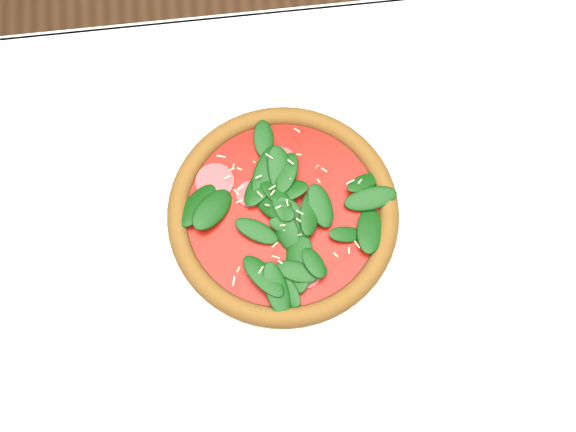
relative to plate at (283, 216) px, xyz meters
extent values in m
plane|color=brown|center=(-0.02, -0.04, -0.76)|extent=(6.00, 6.00, 0.00)
cube|color=white|center=(-0.02, -0.04, -0.03)|extent=(1.20, 0.80, 0.04)
cylinder|color=#4B2F1E|center=(-0.56, 0.30, -0.40)|extent=(0.06, 0.06, 0.71)
cylinder|color=#4B2F1E|center=(0.52, 0.30, -0.40)|extent=(0.06, 0.06, 0.71)
cube|color=white|center=(-0.02, 0.36, -0.12)|extent=(1.20, 0.01, 0.22)
cylinder|color=white|center=(0.00, 0.00, 0.00)|extent=(0.38, 0.38, 0.01)
torus|color=white|center=(0.00, 0.00, 0.00)|extent=(0.38, 0.38, 0.01)
cylinder|color=#986024|center=(0.00, 0.00, 0.01)|extent=(0.38, 0.38, 0.01)
torus|color=#9F6A24|center=(0.00, 0.00, 0.02)|extent=(0.39, 0.39, 0.03)
cylinder|color=#960A05|center=(0.00, 0.00, 0.02)|extent=(0.32, 0.32, 0.00)
cylinder|color=#9B413E|center=(0.00, 0.00, 0.02)|extent=(0.28, 0.28, 0.00)
ellipsoid|color=#0A370A|center=(0.00, 0.00, 0.03)|extent=(0.31, 0.31, 0.03)
cylinder|color=#F5E49F|center=(0.00, 0.00, 0.04)|extent=(0.28, 0.28, 0.00)
camera|label=1|loc=(-0.03, -0.29, 0.88)|focal=40.00mm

